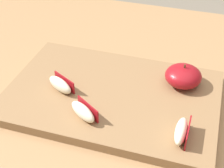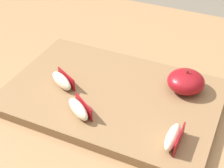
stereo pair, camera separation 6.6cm
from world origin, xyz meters
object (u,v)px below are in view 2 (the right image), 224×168
at_px(apple_wedge_middle, 62,81).
at_px(apple_wedge_front, 173,137).
at_px(apple_wedge_left, 79,109).
at_px(apple_half_skin_up, 186,81).
at_px(cutting_board, 112,96).

distance_m(apple_wedge_middle, apple_wedge_front, 0.25).
bearing_deg(apple_wedge_front, apple_wedge_middle, 167.04).
distance_m(apple_wedge_middle, apple_wedge_left, 0.09).
relative_size(apple_wedge_front, apple_wedge_left, 0.99).
bearing_deg(apple_wedge_middle, apple_wedge_left, -39.93).
bearing_deg(apple_wedge_left, apple_half_skin_up, 44.43).
bearing_deg(cutting_board, apple_wedge_left, -107.79).
bearing_deg(apple_half_skin_up, apple_wedge_front, -82.61).
bearing_deg(apple_half_skin_up, apple_wedge_left, -135.57).
relative_size(cutting_board, apple_half_skin_up, 5.66).
bearing_deg(cutting_board, apple_wedge_front, -28.75).
relative_size(apple_wedge_middle, apple_wedge_front, 1.03).
relative_size(cutting_board, apple_wedge_left, 6.55).
relative_size(apple_wedge_middle, apple_wedge_left, 1.02).
bearing_deg(apple_wedge_front, cutting_board, 151.25).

